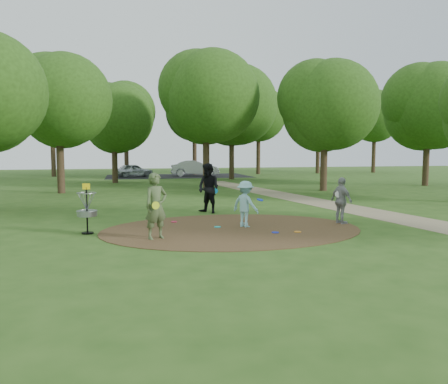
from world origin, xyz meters
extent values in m
plane|color=#2D5119|center=(0.00, 0.00, 0.00)|extent=(100.00, 100.00, 0.00)
cylinder|color=#47301C|center=(0.00, 0.00, 0.01)|extent=(8.40, 8.40, 0.02)
cube|color=#8C7A5B|center=(6.50, 2.00, 0.01)|extent=(7.55, 39.89, 0.01)
cube|color=black|center=(2.00, 30.00, 0.00)|extent=(14.00, 8.00, 0.01)
imported|color=#4A5C35|center=(-2.51, -1.03, 0.95)|extent=(0.82, 0.70, 1.91)
cylinder|color=#C2D818|center=(-2.54, -1.28, 1.01)|extent=(0.22, 0.10, 0.22)
imported|color=#92D4DA|center=(0.51, 0.29, 0.77)|extent=(1.05, 1.14, 1.54)
cylinder|color=#0C2DDC|center=(1.03, 0.33, 0.90)|extent=(0.30, 0.30, 0.08)
imported|color=black|center=(-0.04, 3.81, 1.01)|extent=(1.21, 1.24, 2.02)
cylinder|color=#0D9CE5|center=(0.25, 3.83, 0.90)|extent=(0.23, 0.10, 0.22)
imported|color=#9C9B9E|center=(3.91, 0.14, 0.81)|extent=(0.63, 1.02, 1.62)
cylinder|color=silver|center=(3.76, 0.12, 1.04)|extent=(0.23, 0.12, 0.22)
cylinder|color=#1AD1CF|center=(-0.41, 0.40, 0.03)|extent=(0.22, 0.22, 0.02)
cylinder|color=#0C1DD2|center=(1.12, -0.96, 0.03)|extent=(0.22, 0.22, 0.02)
cylinder|color=#D11442|center=(-1.68, 1.76, 0.03)|extent=(0.22, 0.22, 0.02)
imported|color=#B7BBBF|center=(-2.37, 29.46, 0.64)|extent=(4.01, 2.48, 1.27)
imported|color=#A7A8AF|center=(3.62, 29.41, 0.78)|extent=(4.95, 2.39, 1.56)
cylinder|color=orange|center=(1.83, -1.02, 0.03)|extent=(0.22, 0.22, 0.02)
cylinder|color=black|center=(-4.50, 0.30, 0.68)|extent=(0.05, 0.05, 1.35)
cylinder|color=black|center=(-4.50, 0.30, 0.02)|extent=(0.36, 0.36, 0.04)
cylinder|color=gray|center=(-4.50, 0.30, 0.62)|extent=(0.60, 0.60, 0.16)
torus|color=gray|center=(-4.50, 0.30, 0.70)|extent=(0.63, 0.63, 0.03)
torus|color=gray|center=(-4.50, 0.30, 1.25)|extent=(0.58, 0.58, 0.02)
cube|color=yellow|center=(-4.50, 0.30, 1.45)|extent=(0.22, 0.02, 0.18)
cylinder|color=#332316|center=(-7.00, 14.00, 1.90)|extent=(0.44, 0.44, 3.80)
sphere|color=#244412|center=(-7.00, 14.00, 5.29)|extent=(5.41, 5.41, 5.41)
cylinder|color=#332316|center=(2.00, 15.00, 2.09)|extent=(0.44, 0.44, 4.18)
sphere|color=#244412|center=(2.00, 15.00, 5.85)|extent=(6.08, 6.08, 6.08)
cylinder|color=#332316|center=(9.00, 12.00, 1.80)|extent=(0.44, 0.44, 3.61)
sphere|color=#244412|center=(9.00, 12.00, 5.16)|extent=(5.63, 5.63, 5.63)
cylinder|color=#332316|center=(-4.00, 22.00, 1.71)|extent=(0.44, 0.44, 3.42)
sphere|color=#244412|center=(-4.00, 22.00, 4.89)|extent=(5.35, 5.35, 5.35)
cylinder|color=#332316|center=(6.00, 24.00, 2.19)|extent=(0.44, 0.44, 4.37)
sphere|color=#244412|center=(6.00, 24.00, 6.31)|extent=(7.06, 7.06, 7.06)
cylinder|color=#332316|center=(18.00, 14.00, 1.90)|extent=(0.44, 0.44, 3.80)
sphere|color=#244412|center=(18.00, 14.00, 5.50)|extent=(6.17, 6.17, 6.17)
camera|label=1|loc=(-3.42, -13.47, 2.53)|focal=35.00mm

